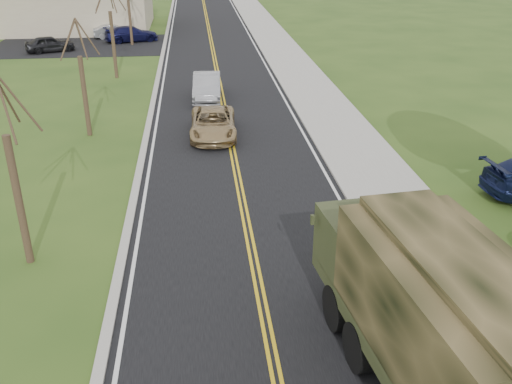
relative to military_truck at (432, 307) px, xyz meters
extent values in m
cube|color=black|center=(-3.23, 36.50, -2.23)|extent=(8.00, 120.00, 0.01)
cube|color=#9E998E|center=(0.92, 36.50, -2.17)|extent=(0.30, 120.00, 0.12)
cube|color=#9E998E|center=(2.67, 36.50, -2.18)|extent=(3.20, 120.00, 0.10)
cube|color=#9E998E|center=(-7.38, 36.50, -2.18)|extent=(0.30, 120.00, 0.10)
cylinder|color=#38281C|center=(-10.23, 6.50, -0.13)|extent=(0.24, 0.24, 4.20)
cylinder|color=#38281C|center=(-9.75, 6.63, 2.89)|extent=(1.01, 0.33, 1.90)
cylinder|color=#38281C|center=(-10.19, 7.12, 2.82)|extent=(0.13, 1.29, 1.74)
cylinder|color=#38281C|center=(-9.96, 6.09, 2.89)|extent=(0.58, 0.90, 1.90)
cylinder|color=#38281C|center=(-10.23, 18.50, -0.25)|extent=(0.24, 0.24, 3.96)
cylinder|color=#38281C|center=(-9.78, 18.62, 2.60)|extent=(0.96, 0.32, 1.79)
cylinder|color=#38281C|center=(-10.20, 19.09, 2.53)|extent=(0.12, 1.22, 1.65)
cylinder|color=#38281C|center=(-10.66, 18.67, 2.60)|extent=(0.93, 0.41, 1.79)
cylinder|color=#38281C|center=(-10.59, 18.05, 2.53)|extent=(0.75, 0.99, 1.67)
cylinder|color=#38281C|center=(-9.97, 18.11, 2.60)|extent=(0.55, 0.85, 1.80)
cylinder|color=#38281C|center=(-10.23, 30.50, -0.01)|extent=(0.24, 0.24, 4.44)
cylinder|color=#38281C|center=(-10.23, 42.50, -0.19)|extent=(0.24, 0.24, 4.08)
cube|color=tan|center=(-19.23, 52.50, -0.13)|extent=(20.00, 12.00, 4.20)
cube|color=black|center=(-13.23, 42.50, -2.22)|extent=(18.00, 10.00, 0.02)
cylinder|color=black|center=(-1.25, 0.78, -1.62)|extent=(0.52, 1.25, 1.22)
cylinder|color=black|center=(1.06, 1.03, -1.62)|extent=(0.52, 1.25, 1.22)
cylinder|color=black|center=(-1.42, 2.32, -1.62)|extent=(0.52, 1.25, 1.22)
cylinder|color=black|center=(0.89, 2.56, -1.62)|extent=(0.52, 1.25, 1.22)
cube|color=#353B20|center=(-0.03, 0.24, -1.07)|extent=(3.47, 7.98, 0.39)
cube|color=#353B20|center=(-0.33, 3.05, -0.13)|extent=(2.86, 2.37, 1.55)
cube|color=black|center=(-0.44, 4.03, 0.09)|extent=(2.43, 0.35, 0.77)
cube|color=#353B20|center=(0.07, -0.69, -0.80)|extent=(3.38, 6.13, 0.17)
cube|color=black|center=(0.07, -0.69, 0.37)|extent=(3.38, 6.13, 2.21)
cube|color=black|center=(0.07, -0.69, 1.53)|extent=(2.39, 6.02, 0.28)
imported|color=tan|center=(-4.03, 17.69, -1.57)|extent=(2.38, 4.87, 1.33)
imported|color=#A0A0A5|center=(-4.13, 24.44, -1.47)|extent=(1.83, 4.70, 1.53)
imported|color=black|center=(-16.70, 40.07, -1.56)|extent=(4.23, 2.90, 1.34)
imported|color=#ADAEB2|center=(-12.17, 46.13, -1.61)|extent=(3.96, 2.00, 1.25)
imported|color=#10113A|center=(-10.38, 44.09, -1.54)|extent=(5.10, 3.19, 1.38)
camera|label=1|loc=(-4.79, -9.48, 7.37)|focal=40.00mm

